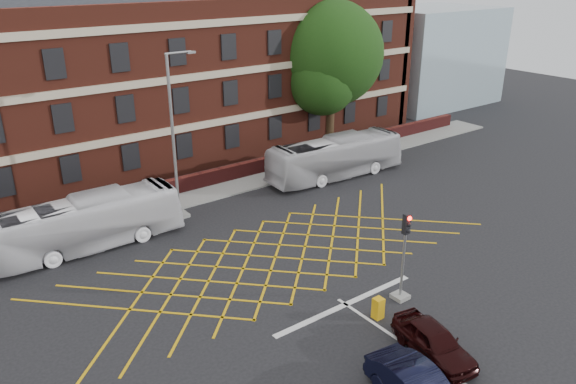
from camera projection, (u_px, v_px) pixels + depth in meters
ground at (299, 273)px, 28.02m from camera, size 120.00×120.00×0.00m
victorian_building at (120, 58)px, 41.46m from camera, size 51.00×12.17×20.40m
boundary_wall at (179, 186)px, 37.43m from camera, size 56.00×0.50×1.10m
far_pavement at (187, 197)px, 36.88m from camera, size 60.00×3.00×0.12m
glass_block at (428, 56)px, 60.51m from camera, size 14.00×10.00×10.00m
box_junction_hatching at (275, 257)px, 29.49m from camera, size 8.22×8.22×0.02m
stop_line at (346, 304)px, 25.42m from camera, size 8.00×0.30×0.02m
centre_line at (465, 384)px, 20.61m from camera, size 0.15×14.00×0.02m
bus_left at (84, 224)px, 29.89m from camera, size 10.51×2.61×2.92m
bus_right at (336, 157)px, 39.99m from camera, size 10.70×3.15×2.94m
car_maroon at (434, 341)px, 21.89m from camera, size 2.29×4.16×1.34m
deciduous_tree at (330, 61)px, 46.07m from camera, size 8.64×8.64×11.77m
traffic_light_near at (403, 265)px, 25.24m from camera, size 0.70×0.70×4.27m
street_lamp at (176, 163)px, 32.96m from camera, size 2.25×1.00×9.81m
utility_cabinet at (378, 308)px, 24.31m from camera, size 0.42×0.41×0.97m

